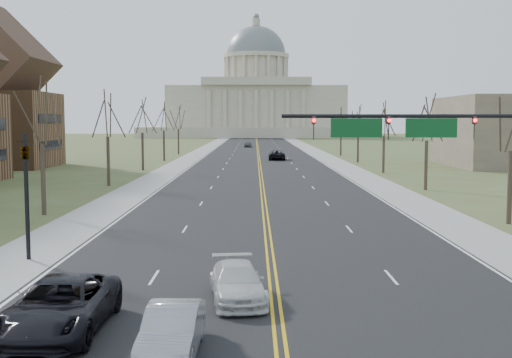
{
  "coord_description": "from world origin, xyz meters",
  "views": [
    {
      "loc": [
        -0.77,
        -16.49,
        6.61
      ],
      "look_at": [
        -0.67,
        22.78,
        3.0
      ],
      "focal_mm": 45.0,
      "sensor_mm": 36.0,
      "label": 1
    }
  ],
  "objects_px": {
    "car_sb_inner_second": "(237,282)",
    "car_far_sb": "(248,144)",
    "car_far_nb": "(277,155)",
    "signal_left": "(26,182)",
    "signal_mast": "(430,138)",
    "car_sb_inner_lead": "(172,331)",
    "car_sb_outer_lead": "(60,306)"
  },
  "relations": [
    {
      "from": "car_sb_inner_second",
      "to": "car_far_sb",
      "type": "distance_m",
      "value": 134.17
    },
    {
      "from": "signal_mast",
      "to": "car_far_sb",
      "type": "bearing_deg",
      "value": 94.39
    },
    {
      "from": "car_far_nb",
      "to": "signal_mast",
      "type": "bearing_deg",
      "value": 94.03
    },
    {
      "from": "car_sb_inner_second",
      "to": "signal_left",
      "type": "bearing_deg",
      "value": 138.48
    },
    {
      "from": "signal_mast",
      "to": "car_sb_inner_lead",
      "type": "relative_size",
      "value": 2.86
    },
    {
      "from": "car_far_nb",
      "to": "car_sb_inner_lead",
      "type": "bearing_deg",
      "value": 86.83
    },
    {
      "from": "car_sb_inner_second",
      "to": "car_far_sb",
      "type": "bearing_deg",
      "value": 83.37
    },
    {
      "from": "car_far_nb",
      "to": "car_far_sb",
      "type": "distance_m",
      "value": 50.52
    },
    {
      "from": "signal_mast",
      "to": "signal_left",
      "type": "xyz_separation_m",
      "value": [
        -18.95,
        0.0,
        -2.05
      ]
    },
    {
      "from": "signal_mast",
      "to": "signal_left",
      "type": "height_order",
      "value": "signal_mast"
    },
    {
      "from": "car_sb_outer_lead",
      "to": "car_far_sb",
      "type": "bearing_deg",
      "value": 89.18
    },
    {
      "from": "car_sb_inner_lead",
      "to": "signal_left",
      "type": "bearing_deg",
      "value": 125.48
    },
    {
      "from": "signal_mast",
      "to": "car_far_nb",
      "type": "distance_m",
      "value": 77.27
    },
    {
      "from": "car_sb_inner_lead",
      "to": "car_sb_outer_lead",
      "type": "bearing_deg",
      "value": 153.87
    },
    {
      "from": "car_sb_outer_lead",
      "to": "car_far_nb",
      "type": "height_order",
      "value": "car_sb_outer_lead"
    },
    {
      "from": "signal_left",
      "to": "car_far_sb",
      "type": "distance_m",
      "value": 127.58
    },
    {
      "from": "car_sb_inner_lead",
      "to": "car_sb_inner_second",
      "type": "distance_m",
      "value": 5.75
    },
    {
      "from": "car_sb_outer_lead",
      "to": "signal_mast",
      "type": "bearing_deg",
      "value": 37.4
    },
    {
      "from": "signal_left",
      "to": "car_far_sb",
      "type": "bearing_deg",
      "value": 85.87
    },
    {
      "from": "car_sb_outer_lead",
      "to": "car_sb_inner_second",
      "type": "xyz_separation_m",
      "value": [
        5.42,
        3.55,
        -0.16
      ]
    },
    {
      "from": "car_sb_inner_second",
      "to": "car_far_sb",
      "type": "height_order",
      "value": "car_far_sb"
    },
    {
      "from": "signal_mast",
      "to": "car_sb_inner_lead",
      "type": "height_order",
      "value": "signal_mast"
    },
    {
      "from": "car_sb_outer_lead",
      "to": "car_far_nb",
      "type": "bearing_deg",
      "value": 84.66
    },
    {
      "from": "signal_left",
      "to": "car_sb_inner_second",
      "type": "distance_m",
      "value": 12.63
    },
    {
      "from": "signal_mast",
      "to": "car_sb_inner_lead",
      "type": "bearing_deg",
      "value": -130.23
    },
    {
      "from": "signal_mast",
      "to": "signal_left",
      "type": "bearing_deg",
      "value": 180.0
    },
    {
      "from": "car_sb_inner_second",
      "to": "car_far_nb",
      "type": "xyz_separation_m",
      "value": [
        4.37,
        83.93,
        0.15
      ]
    },
    {
      "from": "car_sb_inner_lead",
      "to": "car_sb_inner_second",
      "type": "height_order",
      "value": "car_sb_inner_lead"
    },
    {
      "from": "car_far_sb",
      "to": "car_sb_inner_second",
      "type": "bearing_deg",
      "value": -86.88
    },
    {
      "from": "signal_mast",
      "to": "car_far_sb",
      "type": "height_order",
      "value": "signal_mast"
    },
    {
      "from": "signal_left",
      "to": "signal_mast",
      "type": "bearing_deg",
      "value": -0.0
    },
    {
      "from": "car_sb_outer_lead",
      "to": "car_sb_inner_second",
      "type": "height_order",
      "value": "car_sb_outer_lead"
    }
  ]
}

